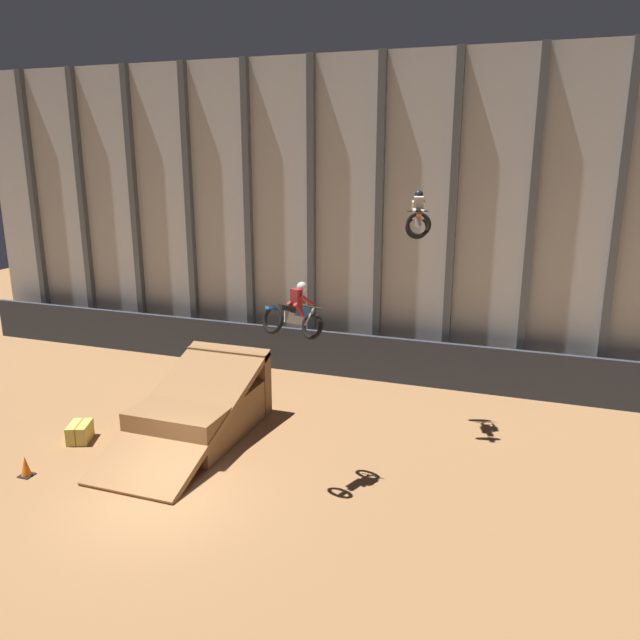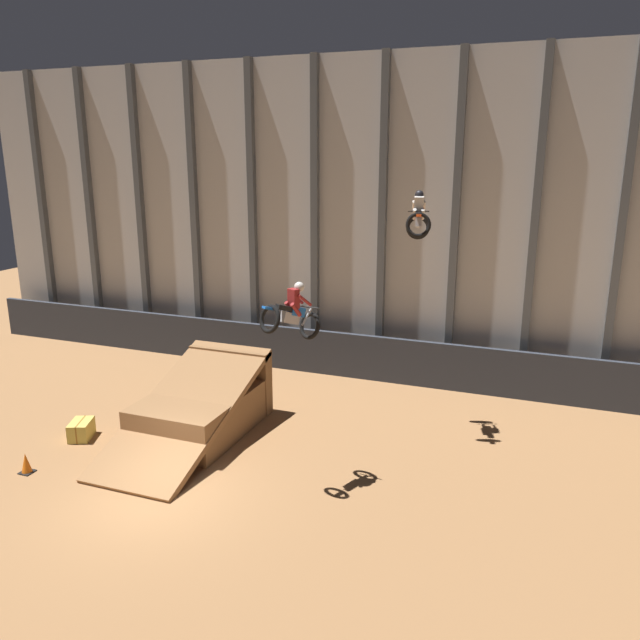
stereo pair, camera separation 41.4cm
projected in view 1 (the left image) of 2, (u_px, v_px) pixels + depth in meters
ground_plane at (160, 501)px, 15.98m from camera, size 60.00×60.00×0.00m
arena_back_wall at (313, 218)px, 24.88m from camera, size 32.00×0.40×12.22m
lower_barrier at (304, 350)px, 25.21m from camera, size 31.36×0.20×1.79m
dirt_ramp at (203, 407)px, 19.84m from camera, size 2.93×6.32×2.36m
rider_bike_left_air at (295, 314)px, 15.86m from camera, size 1.39×1.81×1.63m
rider_bike_right_air at (418, 218)px, 18.70m from camera, size 1.06×1.79×1.56m
traffic_cone_near_ramp at (26, 467)px, 17.14m from camera, size 0.36×0.36×0.58m
hay_bale_trackside at (80, 432)px, 19.26m from camera, size 0.90×1.06×0.57m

